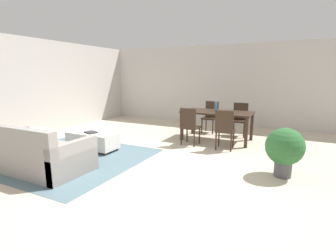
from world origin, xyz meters
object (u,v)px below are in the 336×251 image
at_px(dining_chair_near_left, 189,124).
at_px(dining_chair_far_left, 211,115).
at_px(dining_chair_near_right, 225,128).
at_px(book_on_ottoman, 91,132).
at_px(dining_chair_far_right, 240,117).
at_px(couch, 34,154).
at_px(potted_plant, 285,148).
at_px(dining_table, 217,115).
at_px(vase_centerpiece, 216,107).
at_px(ottoman_table, 93,140).

xyz_separation_m(dining_chair_near_left, dining_chair_far_left, (0.01, 1.66, 0.00)).
height_order(dining_chair_near_right, book_on_ottoman, dining_chair_near_right).
bearing_deg(dining_chair_near_right, book_on_ottoman, -152.87).
xyz_separation_m(dining_chair_far_left, dining_chair_far_right, (0.87, -0.07, 0.00)).
bearing_deg(dining_chair_near_left, couch, -124.33).
bearing_deg(potted_plant, couch, -157.66).
relative_size(dining_table, vase_centerpiece, 6.97).
bearing_deg(book_on_ottoman, couch, -92.91).
height_order(dining_chair_far_right, potted_plant, dining_chair_far_right).
distance_m(dining_table, vase_centerpiece, 0.22).
relative_size(dining_table, dining_chair_near_left, 1.92).
height_order(dining_chair_far_left, potted_plant, dining_chair_far_left).
xyz_separation_m(dining_table, dining_chair_near_right, (0.41, -0.82, -0.15)).
distance_m(couch, ottoman_table, 1.41).
distance_m(dining_chair_near_left, dining_chair_far_left, 1.66).
distance_m(ottoman_table, dining_chair_near_right, 3.02).
xyz_separation_m(dining_chair_far_left, potted_plant, (2.14, -2.77, -0.03)).
relative_size(dining_chair_near_left, potted_plant, 1.10).
bearing_deg(dining_chair_far_left, potted_plant, -52.36).
height_order(dining_chair_near_right, potted_plant, dining_chair_near_right).
bearing_deg(dining_table, couch, -123.33).
bearing_deg(book_on_ottoman, dining_chair_far_left, 59.01).
xyz_separation_m(couch, book_on_ottoman, (0.07, 1.37, 0.13)).
bearing_deg(dining_chair_near_right, dining_chair_far_right, 89.43).
xyz_separation_m(dining_table, dining_chair_far_right, (0.43, 0.79, -0.15)).
distance_m(couch, dining_chair_near_right, 3.90).
bearing_deg(potted_plant, vase_centerpiece, 132.75).
height_order(dining_table, vase_centerpiece, vase_centerpiece).
distance_m(couch, dining_chair_near_left, 3.36).
bearing_deg(dining_chair_near_left, ottoman_table, -143.13).
bearing_deg(dining_chair_near_left, dining_chair_far_left, 89.51).
xyz_separation_m(dining_table, potted_plant, (1.70, -1.91, -0.18)).
bearing_deg(dining_chair_far_left, dining_chair_near_left, -90.49).
xyz_separation_m(dining_chair_near_left, dining_chair_far_right, (0.88, 1.59, 0.00)).
bearing_deg(dining_chair_near_right, couch, -135.08).
height_order(ottoman_table, dining_chair_far_left, dining_chair_far_left).
xyz_separation_m(dining_chair_near_right, dining_chair_far_right, (0.02, 1.61, 0.00)).
relative_size(vase_centerpiece, book_on_ottoman, 0.97).
height_order(dining_chair_near_left, dining_chair_far_right, same).
bearing_deg(potted_plant, dining_table, 131.67).
bearing_deg(dining_table, dining_chair_near_left, -119.66).
xyz_separation_m(couch, potted_plant, (4.04, 1.66, 0.21)).
bearing_deg(potted_plant, ottoman_table, -176.31).
xyz_separation_m(dining_chair_near_left, dining_chair_near_right, (0.87, -0.02, 0.00)).
relative_size(dining_chair_far_left, dining_chair_far_right, 1.00).
bearing_deg(book_on_ottoman, dining_chair_near_right, 27.13).
bearing_deg(couch, dining_chair_far_right, 57.52).
height_order(dining_table, dining_chair_near_right, dining_chair_near_right).
bearing_deg(dining_chair_far_right, couch, -122.48).
relative_size(dining_chair_far_left, book_on_ottoman, 3.54).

